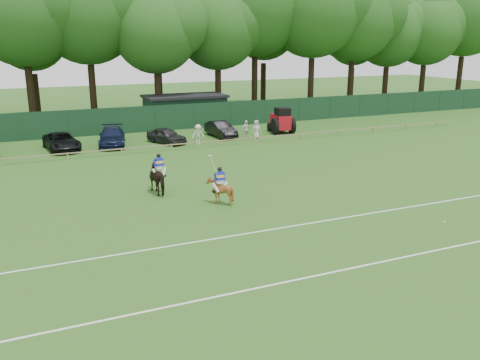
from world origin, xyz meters
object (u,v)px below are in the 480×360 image
hatch_grey (166,136)px  spectator_right (256,129)px  suv_black (62,142)px  sedan_navy (112,137)px  utility_shed (185,109)px  polo_ball (444,222)px  spectator_left (198,134)px  spectator_mid (246,130)px  horse_chestnut (220,191)px  tractor (281,121)px  estate_black (221,129)px  horse_dark (160,178)px

hatch_grey → spectator_right: 8.08m
suv_black → sedan_navy: sedan_navy is taller
spectator_right → utility_shed: utility_shed is taller
sedan_navy → polo_ball: sedan_navy is taller
suv_black → spectator_left: size_ratio=2.95×
spectator_mid → spectator_right: bearing=-16.5°
hatch_grey → spectator_mid: spectator_mid is taller
horse_chestnut → tractor: (13.24, 17.75, 0.40)m
sedan_navy → hatch_grey: (4.44, -0.88, -0.07)m
sedan_navy → hatch_grey: 4.53m
hatch_grey → spectator_mid: (6.95, -1.18, 0.19)m
spectator_mid → spectator_right: spectator_mid is taller
estate_black → spectator_mid: size_ratio=2.48×
polo_ball → hatch_grey: bearing=106.3°
tractor → sedan_navy: bearing=-174.3°
spectator_right → hatch_grey: bearing=170.3°
horse_chestnut → utility_shed: bearing=-99.5°
horse_chestnut → spectator_right: spectator_right is taller
sedan_navy → spectator_mid: size_ratio=2.99×
spectator_left → spectator_right: spectator_left is taller
spectator_mid → polo_ball: (0.19, -23.30, -0.81)m
estate_black → utility_shed: utility_shed is taller
horse_dark → utility_shed: bearing=-119.3°
horse_chestnut → suv_black: 19.22m
horse_dark → spectator_right: bearing=-142.0°
sedan_navy → spectator_right: bearing=2.0°
hatch_grey → utility_shed: bearing=38.3°
tractor → spectator_mid: bearing=-152.7°
spectator_left → spectator_right: 5.58m
spectator_left → spectator_mid: (4.54, 0.22, 0.02)m
spectator_mid → utility_shed: (-2.36, 10.28, 0.68)m
horse_dark → spectator_right: (12.30, 12.80, -0.08)m
hatch_grey → spectator_right: (7.99, -1.19, 0.17)m
spectator_right → spectator_mid: bearing=178.0°
horse_dark → horse_chestnut: (2.47, -3.31, -0.17)m
estate_black → spectator_right: spectator_right is taller
polo_ball → suv_black: bearing=121.8°
horse_dark → spectator_mid: bearing=-139.5°
utility_shed → horse_dark: bearing=-111.1°
suv_black → hatch_grey: bearing=-11.8°
spectator_right → tractor: tractor is taller
suv_black → tractor: bearing=-7.7°
estate_black → sedan_navy: bearing=175.8°
spectator_left → spectator_mid: size_ratio=0.98×
horse_chestnut → tractor: size_ratio=0.48×
hatch_grey → sedan_navy: bearing=143.8°
polo_ball → utility_shed: utility_shed is taller
estate_black → polo_ball: bearing=-90.3°
spectator_mid → suv_black: bearing=157.2°
horse_chestnut → spectator_mid: 18.37m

